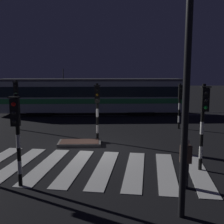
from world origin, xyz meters
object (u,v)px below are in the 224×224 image
at_px(traffic_light_median_centre, 97,104).
at_px(street_lamp_near_kerb, 191,54).
at_px(traffic_light_corner_far_right, 180,99).
at_px(traffic_light_kerb_mid_left, 17,127).
at_px(tram, 91,95).
at_px(traffic_light_corner_far_left, 17,97).
at_px(traffic_light_corner_near_right, 204,114).
at_px(pedestrian_waiting_at_kerb, 186,163).

bearing_deg(traffic_light_median_centre, street_lamp_near_kerb, -73.75).
distance_m(traffic_light_corner_far_right, street_lamp_near_kerb, 12.13).
relative_size(traffic_light_kerb_mid_left, tram, 0.19).
relative_size(traffic_light_corner_far_left, traffic_light_corner_near_right, 0.97).
bearing_deg(traffic_light_corner_far_left, traffic_light_corner_near_right, -39.61).
distance_m(traffic_light_kerb_mid_left, traffic_light_corner_far_right, 12.25).
bearing_deg(tram, traffic_light_corner_far_right, -46.28).
distance_m(street_lamp_near_kerb, pedestrian_waiting_at_kerb, 4.09).
bearing_deg(street_lamp_near_kerb, pedestrian_waiting_at_kerb, 72.81).
distance_m(traffic_light_median_centre, street_lamp_near_kerb, 8.96).
height_order(traffic_light_median_centre, tram, tram).
xyz_separation_m(traffic_light_median_centre, traffic_light_corner_near_right, (4.19, -4.72, 0.13)).
bearing_deg(traffic_light_kerb_mid_left, tram, 83.42).
bearing_deg(traffic_light_corner_far_left, traffic_light_corner_far_right, -0.35).
distance_m(traffic_light_median_centre, pedestrian_waiting_at_kerb, 7.09).
bearing_deg(tram, traffic_light_corner_far_left, -125.72).
relative_size(traffic_light_corner_near_right, street_lamp_near_kerb, 0.51).
relative_size(traffic_light_corner_far_left, traffic_light_corner_far_right, 1.08).
relative_size(traffic_light_median_centre, street_lamp_near_kerb, 0.48).
distance_m(traffic_light_kerb_mid_left, traffic_light_corner_far_left, 9.69).
relative_size(traffic_light_corner_far_left, tram, 0.20).
bearing_deg(traffic_light_corner_far_left, traffic_light_median_centre, -30.81).
xyz_separation_m(traffic_light_kerb_mid_left, pedestrian_waiting_at_kerb, (5.63, -0.22, -1.24)).
xyz_separation_m(traffic_light_median_centre, traffic_light_kerb_mid_left, (-2.55, -6.03, -0.04)).
distance_m(tram, pedestrian_waiting_at_kerb, 16.45).
xyz_separation_m(traffic_light_kerb_mid_left, traffic_light_corner_far_right, (8.10, 9.19, -0.07)).
xyz_separation_m(traffic_light_kerb_mid_left, tram, (1.82, 15.75, -0.37)).
relative_size(traffic_light_median_centre, traffic_light_corner_far_right, 1.05).
xyz_separation_m(tram, pedestrian_waiting_at_kerb, (3.81, -15.98, -0.87)).
bearing_deg(street_lamp_near_kerb, traffic_light_corner_near_right, 64.07).
xyz_separation_m(traffic_light_median_centre, tram, (-0.74, 9.72, -0.41)).
height_order(traffic_light_corner_far_left, traffic_light_corner_far_right, traffic_light_corner_far_left).
distance_m(traffic_light_corner_far_right, pedestrian_waiting_at_kerb, 9.80).
bearing_deg(traffic_light_corner_far_right, traffic_light_corner_near_right, -99.71).
distance_m(traffic_light_corner_far_left, street_lamp_near_kerb, 14.14).
distance_m(traffic_light_corner_near_right, street_lamp_near_kerb, 4.52).
bearing_deg(traffic_light_corner_near_right, traffic_light_kerb_mid_left, -169.02).
xyz_separation_m(traffic_light_corner_far_left, traffic_light_corner_far_right, (10.95, -0.07, -0.16)).
height_order(traffic_light_corner_near_right, street_lamp_near_kerb, street_lamp_near_kerb).
xyz_separation_m(traffic_light_corner_far_left, pedestrian_waiting_at_kerb, (8.49, -9.48, -1.33)).
bearing_deg(traffic_light_kerb_mid_left, traffic_light_corner_far_right, 48.62).
relative_size(traffic_light_kerb_mid_left, pedestrian_waiting_at_kerb, 1.88).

